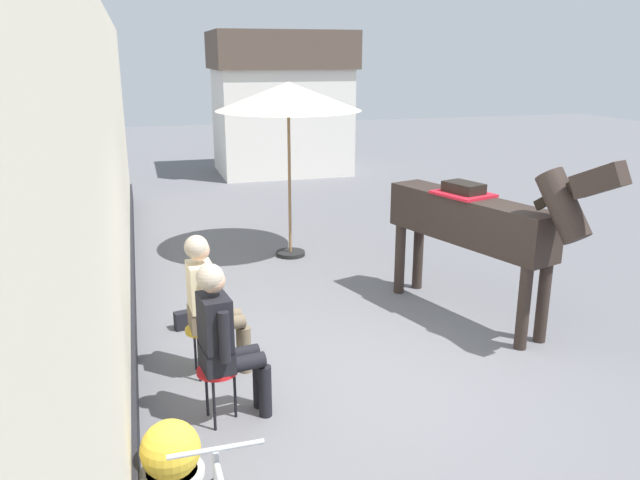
% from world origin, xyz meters
% --- Properties ---
extents(ground_plane, '(40.00, 40.00, 0.00)m').
position_xyz_m(ground_plane, '(0.00, 3.00, 0.00)').
color(ground_plane, slate).
extents(pub_facade_wall, '(0.34, 14.00, 3.40)m').
position_xyz_m(pub_facade_wall, '(-2.55, 1.50, 1.54)').
color(pub_facade_wall, beige).
rests_on(pub_facade_wall, ground_plane).
extents(distant_cottage, '(3.40, 2.60, 3.50)m').
position_xyz_m(distant_cottage, '(1.40, 10.97, 1.80)').
color(distant_cottage, silver).
rests_on(distant_cottage, ground_plane).
extents(seated_visitor_near, '(0.61, 0.49, 1.39)m').
position_xyz_m(seated_visitor_near, '(-1.65, -0.29, 0.78)').
color(seated_visitor_near, red).
rests_on(seated_visitor_near, ground_plane).
extents(seated_visitor_far, '(0.61, 0.49, 1.39)m').
position_xyz_m(seated_visitor_far, '(-1.67, 0.55, 0.78)').
color(seated_visitor_far, gold).
rests_on(seated_visitor_far, ground_plane).
extents(saddled_horse_center, '(1.17, 2.90, 2.06)m').
position_xyz_m(saddled_horse_center, '(1.38, 1.05, 1.16)').
color(saddled_horse_center, '#2D231E').
rests_on(saddled_horse_center, ground_plane).
extents(flower_planter_near, '(0.43, 0.43, 0.64)m').
position_xyz_m(flower_planter_near, '(-2.14, -1.25, 0.33)').
color(flower_planter_near, beige).
rests_on(flower_planter_near, ground_plane).
extents(cafe_parasol, '(2.10, 2.10, 2.58)m').
position_xyz_m(cafe_parasol, '(-0.07, 3.95, 2.36)').
color(cafe_parasol, black).
rests_on(cafe_parasol, ground_plane).
extents(satchel_bag, '(0.30, 0.18, 0.20)m').
position_xyz_m(satchel_bag, '(-1.81, 1.68, 0.10)').
color(satchel_bag, black).
rests_on(satchel_bag, ground_plane).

